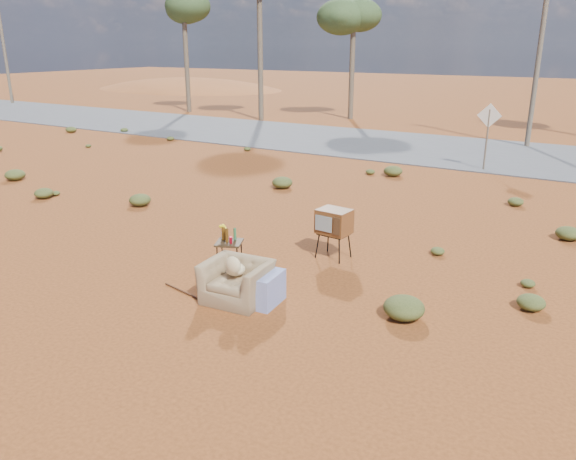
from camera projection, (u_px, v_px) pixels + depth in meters
The scene contains 13 objects.
ground at pixel (234, 289), 9.65m from camera, with size 140.00×140.00×0.00m, color brown.
highway at pixel (461, 151), 21.86m from camera, with size 140.00×7.00×0.04m, color #565659.
dirt_mound at pixel (188, 89), 51.93m from camera, with size 26.00×18.00×2.00m, color #A05326.
armchair at pixel (242, 277), 9.09m from camera, with size 1.24×0.86×0.89m.
tv_unit at pixel (334, 222), 10.85m from camera, with size 0.66×0.55×0.99m.
side_table at pixel (228, 240), 10.05m from camera, with size 0.59×0.59×0.92m.
rusty_bar at pixel (189, 294), 9.42m from camera, with size 0.03×0.03×1.30m, color #522B16.
road_sign at pixel (488, 125), 18.21m from camera, with size 0.78×0.06×2.19m.
eucalyptus_far_left at pixel (184, 9), 32.82m from camera, with size 3.20×3.20×7.10m.
eucalyptus_near_left at pixel (354, 15), 29.73m from camera, with size 3.20×3.20×6.60m.
utility_pole_west at pixel (3, 41), 38.16m from camera, with size 1.40×0.20×8.00m.
utility_pole_center at pixel (541, 40), 21.61m from camera, with size 1.40×0.20×8.00m.
scrub_patch at pixel (314, 212), 13.60m from camera, with size 17.49×8.07×0.33m.
Camera 1 is at (5.33, -7.10, 4.02)m, focal length 35.00 mm.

